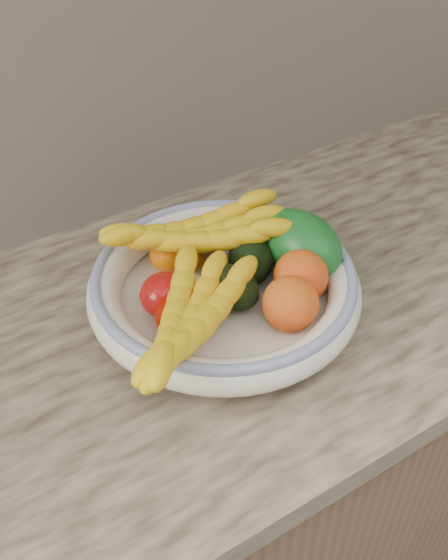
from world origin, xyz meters
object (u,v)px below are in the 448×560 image
fruit_bowl (224,286)px  banana_bunch_back (196,237)px  banana_bunch_front (189,324)px  green_mango (299,245)px

fruit_bowl → banana_bunch_back: 0.09m
fruit_bowl → banana_bunch_front: (-0.10, -0.07, 0.03)m
green_mango → banana_bunch_back: size_ratio=0.49×
fruit_bowl → banana_bunch_front: size_ratio=1.32×
banana_bunch_back → banana_bunch_front: banana_bunch_back is taller
fruit_bowl → banana_bunch_front: 0.12m
fruit_bowl → banana_bunch_front: bearing=-143.6°
banana_bunch_front → banana_bunch_back: bearing=16.1°
green_mango → banana_bunch_front: size_ratio=0.48×
fruit_bowl → banana_bunch_back: size_ratio=1.34×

